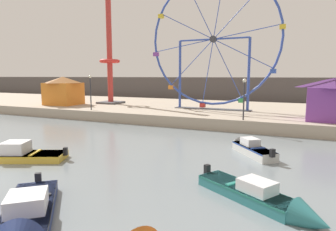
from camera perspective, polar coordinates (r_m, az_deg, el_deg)
The scene contains 12 objects.
quay_promenade at distance 35.98m, azimuth 1.29°, elevation 1.24°, with size 110.00×18.54×1.03m, color tan.
distant_town_skyline at distance 56.76m, azimuth 10.05°, elevation 5.27°, with size 140.00×3.00×4.40m, color #564C47.
motorboat_pale_grey at distance 18.32m, azimuth 15.71°, elevation -6.15°, with size 3.50×3.99×1.19m.
motorboat_teal_painted at distance 11.32m, azimuth 18.71°, elevation -15.44°, with size 5.11×3.69×1.21m.
motorboat_mustard_yellow at distance 18.58m, azimuth -29.54°, elevation -6.84°, with size 5.59×3.63×1.59m.
motorboat_navy_blue at distance 10.29m, azimuth -26.57°, elevation -18.34°, with size 4.61×4.93×1.45m.
ferris_wheel_blue_frame at distance 31.90m, azimuth 9.00°, elevation 14.39°, with size 14.23×1.20×14.56m.
drop_tower_red_tower at distance 39.00m, azimuth -11.54°, elevation 11.43°, with size 2.80×2.80×15.09m.
carnival_booth_purple_stall at distance 26.66m, azimuth 29.92°, elevation 2.90°, with size 4.24×3.30×3.51m.
carnival_booth_orange_canopy at distance 38.90m, azimuth -20.08°, elevation 4.75°, with size 4.45×4.20×3.55m.
promenade_lamp_near at distance 24.51m, azimuth 14.90°, elevation 4.43°, with size 0.32×0.32×3.43m.
promenade_lamp_far at distance 31.87m, azimuth -15.16°, elevation 5.48°, with size 0.32×0.32×3.74m.
Camera 1 is at (13.93, -7.31, 4.69)m, focal length 30.66 mm.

